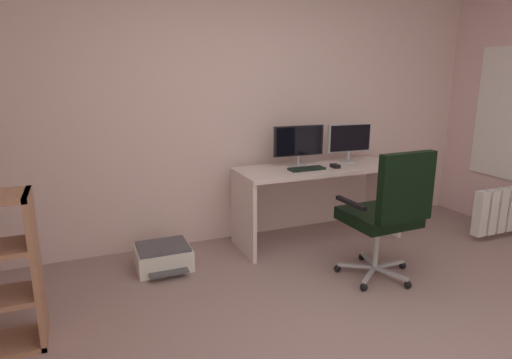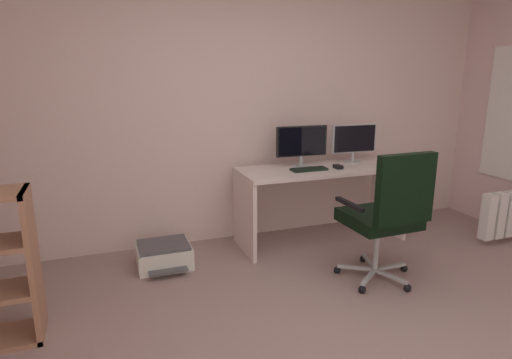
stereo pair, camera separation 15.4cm
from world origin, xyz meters
TOP-DOWN VIEW (x-y plane):
  - wall_back at (0.00, 2.27)m, footprint 5.47×0.10m
  - desk at (0.73, 1.82)m, footprint 1.62×0.60m
  - monitor_main at (0.55, 1.92)m, footprint 0.51×0.18m
  - monitor_secondary at (1.13, 1.92)m, footprint 0.48×0.18m
  - keyboard at (0.55, 1.74)m, footprint 0.34×0.13m
  - computer_mouse at (0.84, 1.72)m, footprint 0.06×0.10m
  - office_chair at (0.77, 0.85)m, footprint 0.63×0.63m
  - printer at (-0.81, 1.76)m, footprint 0.45×0.47m

SIDE VIEW (x-z plane):
  - printer at x=-0.81m, z-range 0.00..0.20m
  - desk at x=0.73m, z-range 0.18..0.93m
  - office_chair at x=0.77m, z-range 0.06..1.14m
  - keyboard at x=0.55m, z-range 0.75..0.77m
  - computer_mouse at x=0.84m, z-range 0.75..0.78m
  - monitor_secondary at x=1.13m, z-range 0.78..1.16m
  - monitor_main at x=0.55m, z-range 0.78..1.17m
  - wall_back at x=0.00m, z-range 0.00..2.59m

